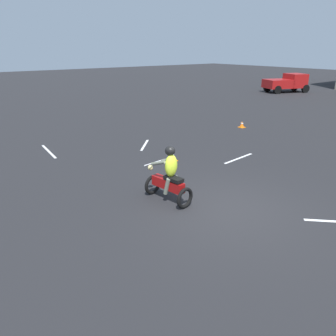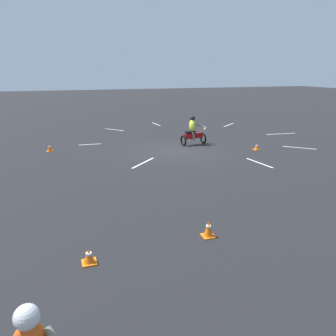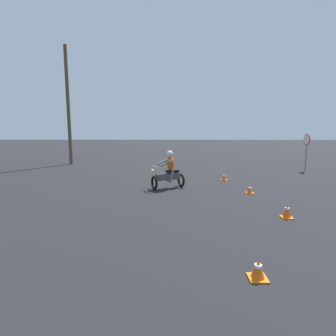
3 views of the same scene
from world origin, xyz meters
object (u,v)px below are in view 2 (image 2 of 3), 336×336
(motorcycle_rider_foreground, at_px, (193,132))
(traffic_cone_mid_center, at_px, (208,229))
(traffic_cone_near_right, at_px, (257,147))
(traffic_cone_far_right, at_px, (89,256))
(traffic_cone_near_left, at_px, (50,148))

(motorcycle_rider_foreground, bearing_deg, traffic_cone_mid_center, -28.75)
(traffic_cone_near_right, height_order, traffic_cone_far_right, traffic_cone_near_right)
(traffic_cone_near_right, relative_size, traffic_cone_far_right, 1.01)
(motorcycle_rider_foreground, xyz_separation_m, traffic_cone_near_right, (-2.69, 2.27, -0.57))
(motorcycle_rider_foreground, relative_size, traffic_cone_far_right, 4.98)
(motorcycle_rider_foreground, distance_m, traffic_cone_near_left, 7.74)
(motorcycle_rider_foreground, relative_size, traffic_cone_near_left, 4.17)
(traffic_cone_near_left, relative_size, traffic_cone_near_right, 1.19)
(motorcycle_rider_foreground, bearing_deg, traffic_cone_near_right, 42.73)
(motorcycle_rider_foreground, height_order, traffic_cone_mid_center, motorcycle_rider_foreground)
(motorcycle_rider_foreground, xyz_separation_m, traffic_cone_mid_center, (3.96, 9.98, -0.52))
(traffic_cone_near_right, relative_size, traffic_cone_mid_center, 0.79)
(traffic_cone_near_left, bearing_deg, traffic_cone_far_right, 93.75)
(traffic_cone_far_right, bearing_deg, traffic_cone_mid_center, -176.01)
(traffic_cone_near_right, distance_m, traffic_cone_far_right, 12.46)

